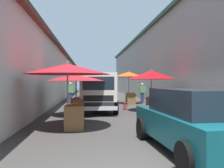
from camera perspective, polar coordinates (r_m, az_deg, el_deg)
The scene contains 13 objects.
ground at distance 17.05m, azimuth -0.86°, elevation -4.98°, with size 90.00×90.00×0.00m, color #3D3A38.
building_left_whitewash at distance 20.03m, azimuth -22.49°, elevation 2.18°, with size 49.80×7.50×4.44m.
building_right_concrete at distance 21.07m, azimuth 18.61°, elevation 4.73°, with size 49.80×7.50×6.37m.
fruit_stall_near_right at distance 17.55m, azimuth 4.14°, elevation 1.20°, with size 2.33×2.33×2.45m.
fruit_stall_far_right at distance 11.29m, azimuth -8.61°, elevation 0.73°, with size 2.80×2.80×2.10m.
fruit_stall_mid_lane at distance 20.93m, azimuth -5.57°, elevation 1.04°, with size 2.73×2.73×2.35m.
fruit_stall_near_left at distance 13.11m, azimuth 9.49°, elevation 1.48°, with size 2.59×2.59×2.33m.
fruit_stall_far_left at distance 8.18m, azimuth -10.49°, elevation 2.24°, with size 2.89×2.89×2.32m.
hatchback_car at distance 5.84m, azimuth 19.38°, elevation -8.14°, with size 4.01×2.11×1.45m.
delivery_truck at distance 12.38m, azimuth -3.43°, elevation -2.20°, with size 4.95×2.04×2.08m.
vendor_by_crates at distance 19.11m, azimuth 7.31°, elevation -1.75°, with size 0.25×0.62×1.55m.
vendor_in_shade at distance 18.63m, azimuth -9.98°, elevation -1.70°, with size 0.27×0.63×1.60m.
plastic_stool at distance 13.69m, azimuth 3.16°, elevation -4.94°, with size 0.30×0.30×0.43m.
Camera 1 is at (-3.41, 1.41, 1.60)m, focal length 37.88 mm.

